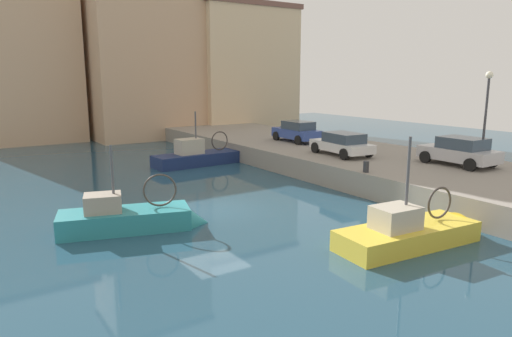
{
  "coord_description": "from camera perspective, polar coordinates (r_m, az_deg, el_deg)",
  "views": [
    {
      "loc": [
        -9.35,
        -17.51,
        5.79
      ],
      "look_at": [
        3.41,
        1.73,
        1.2
      ],
      "focal_mm": 32.68,
      "sensor_mm": 36.0,
      "label": 1
    }
  ],
  "objects": [
    {
      "name": "parked_car_silver",
      "position": [
        26.51,
        23.66,
        1.97
      ],
      "size": [
        2.13,
        3.94,
        1.48
      ],
      "color": "#B7B7BC",
      "rests_on": "quay_wall"
    },
    {
      "name": "fishing_boat_teal",
      "position": [
        18.63,
        -14.75,
        -6.9
      ],
      "size": [
        5.85,
        3.13,
        4.1
      ],
      "color": "teal",
      "rests_on": "ground"
    },
    {
      "name": "waterfront_building_west_mid",
      "position": [
        46.17,
        -13.9,
        15.59
      ],
      "size": [
        10.26,
        7.64,
        19.04
      ],
      "color": "tan",
      "rests_on": "ground"
    },
    {
      "name": "fishing_boat_yellow",
      "position": [
        17.43,
        18.82,
        -8.38
      ],
      "size": [
        6.23,
        2.45,
        4.65
      ],
      "color": "gold",
      "rests_on": "ground"
    },
    {
      "name": "fishing_boat_navy",
      "position": [
        31.36,
        -6.56,
        0.8
      ],
      "size": [
        6.91,
        2.19,
        4.38
      ],
      "color": "navy",
      "rests_on": "ground"
    },
    {
      "name": "waterfront_building_central",
      "position": [
        46.29,
        -26.72,
        11.23
      ],
      "size": [
        9.37,
        6.75,
        13.4
      ],
      "color": "tan",
      "rests_on": "ground"
    },
    {
      "name": "parked_car_blue",
      "position": [
        33.24,
        5.04,
        4.56
      ],
      "size": [
        1.95,
        3.91,
        1.47
      ],
      "color": "#334C9E",
      "rests_on": "quay_wall"
    },
    {
      "name": "waterfront_building_west",
      "position": [
        49.35,
        -1.76,
        12.08
      ],
      "size": [
        10.99,
        6.4,
        12.97
      ],
      "color": "beige",
      "rests_on": "ground"
    },
    {
      "name": "quay_streetlamp",
      "position": [
        25.9,
        26.4,
        7.13
      ],
      "size": [
        0.36,
        0.36,
        4.83
      ],
      "color": "#38383D",
      "rests_on": "quay_wall"
    },
    {
      "name": "water_surface",
      "position": [
        20.68,
        -5.25,
        -5.07
      ],
      "size": [
        80.0,
        80.0,
        0.0
      ],
      "primitive_type": "plane",
      "color": "navy",
      "rests_on": "ground"
    },
    {
      "name": "parked_car_white",
      "position": [
        27.89,
        10.52,
        3.02
      ],
      "size": [
        2.31,
        4.21,
        1.34
      ],
      "color": "silver",
      "rests_on": "quay_wall"
    },
    {
      "name": "mooring_bollard_mid",
      "position": [
        23.2,
        13.33,
        0.22
      ],
      "size": [
        0.28,
        0.28,
        0.55
      ],
      "primitive_type": "cylinder",
      "color": "#2D2D33",
      "rests_on": "quay_wall"
    },
    {
      "name": "quay_wall",
      "position": [
        27.72,
        16.13,
        0.01
      ],
      "size": [
        9.0,
        56.0,
        1.2
      ],
      "primitive_type": "cube",
      "color": "gray",
      "rests_on": "ground"
    }
  ]
}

